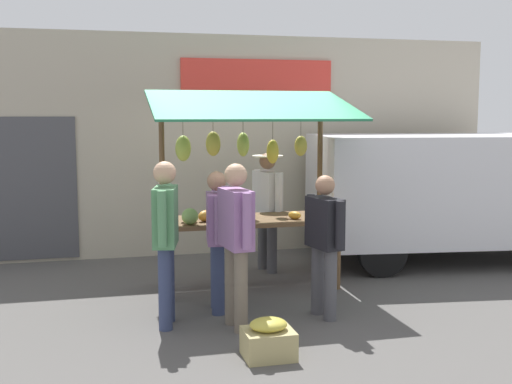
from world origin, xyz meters
The scene contains 10 objects.
ground_plane centered at (0.00, 0.00, 0.00)m, with size 40.00×40.00×0.00m, color #514F4C.
street_backdrop centered at (0.06, -2.20, 1.70)m, with size 9.00×0.30×3.40m.
market_stall centered at (0.04, -0.03, 1.55)m, with size 2.50×1.46×2.50m.
vendor_with_sunhat centered at (-0.42, -0.75, 0.98)m, with size 0.43×0.69×1.66m.
shopper_in_grey_tee centered at (-0.48, 1.41, 0.88)m, with size 0.32×0.66×1.55m.
shopper_in_striped_shirt centered at (0.51, 1.54, 0.99)m, with size 0.29×0.71×1.70m.
shopper_with_shopping_bag centered at (0.59, 0.92, 0.90)m, with size 0.28×0.67×1.57m.
shopper_with_ponytail centered at (1.20, 1.29, 1.00)m, with size 0.32×0.71×1.71m.
parked_van centered at (-3.27, -0.73, 1.12)m, with size 4.58×2.34×1.88m.
produce_crate_near centered at (0.40, 2.41, 0.17)m, with size 0.45×0.39×0.37m.
Camera 1 is at (1.85, 7.85, 2.19)m, focal length 45.41 mm.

